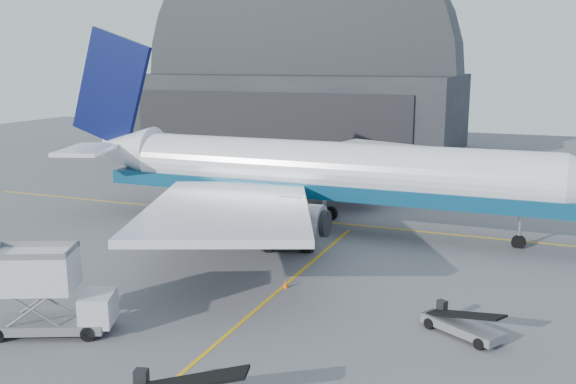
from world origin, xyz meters
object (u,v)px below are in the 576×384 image
at_px(catering_truck, 46,293).
at_px(pushback_tug, 290,240).
at_px(belt_loader_b, 462,325).
at_px(airliner, 312,172).

xyz_separation_m(catering_truck, pushback_tug, (6.17, 19.14, -1.54)).
bearing_deg(pushback_tug, catering_truck, -125.70).
distance_m(catering_truck, pushback_tug, 20.17).
bearing_deg(belt_loader_b, airliner, 159.92).
bearing_deg(catering_truck, airliner, 54.14).
distance_m(airliner, belt_loader_b, 23.69).
xyz_separation_m(catering_truck, belt_loader_b, (20.32, 7.82, -1.68)).
height_order(airliner, belt_loader_b, airliner).
xyz_separation_m(airliner, pushback_tug, (0.58, -6.72, -4.17)).
relative_size(pushback_tug, belt_loader_b, 0.98).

